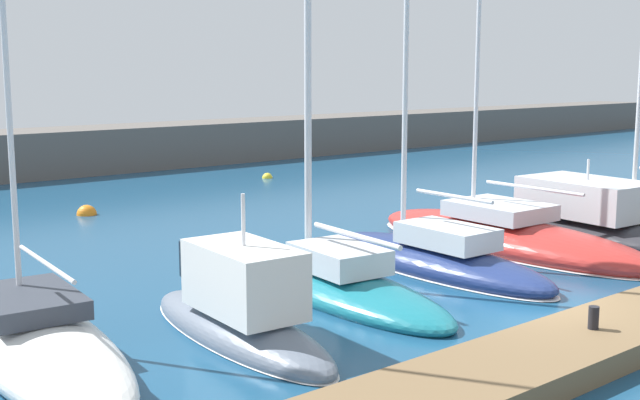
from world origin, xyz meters
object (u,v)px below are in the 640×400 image
(sailboat_teal_fourth, at_px, (332,277))
(mooring_buoy_yellow, at_px, (267,178))
(sailboat_red_sixth, at_px, (505,236))
(dock_bollard, at_px, (594,318))
(mooring_buoy_orange, at_px, (87,215))
(motorboat_slate_third, at_px, (239,315))
(motorboat_charcoal_seventh, at_px, (587,221))
(sailboat_white_second, at_px, (35,339))
(sailboat_navy_fifth, at_px, (434,256))

(sailboat_teal_fourth, xyz_separation_m, mooring_buoy_yellow, (10.96, 17.73, -0.36))
(sailboat_red_sixth, relative_size, dock_bollard, 43.13)
(sailboat_teal_fourth, height_order, sailboat_red_sixth, sailboat_red_sixth)
(sailboat_red_sixth, xyz_separation_m, mooring_buoy_orange, (-7.47, 13.26, -0.33))
(motorboat_slate_third, relative_size, sailboat_red_sixth, 0.34)
(sailboat_teal_fourth, distance_m, motorboat_charcoal_seventh, 10.64)
(dock_bollard, bearing_deg, sailboat_teal_fourth, 99.20)
(dock_bollard, bearing_deg, mooring_buoy_orange, 93.36)
(sailboat_white_second, bearing_deg, sailboat_red_sixth, -82.68)
(motorboat_slate_third, relative_size, motorboat_charcoal_seventh, 0.70)
(motorboat_slate_third, height_order, sailboat_red_sixth, sailboat_red_sixth)
(motorboat_charcoal_seventh, xyz_separation_m, mooring_buoy_yellow, (0.32, 17.90, -0.51))
(sailboat_red_sixth, bearing_deg, mooring_buoy_orange, 31.50)
(sailboat_white_second, distance_m, dock_bollard, 10.49)
(motorboat_charcoal_seventh, bearing_deg, sailboat_teal_fourth, 93.55)
(mooring_buoy_yellow, bearing_deg, sailboat_white_second, -135.76)
(sailboat_white_second, bearing_deg, sailboat_teal_fourth, -84.68)
(motorboat_slate_third, bearing_deg, sailboat_white_second, 72.46)
(dock_bollard, bearing_deg, sailboat_white_second, 142.15)
(sailboat_navy_fifth, distance_m, mooring_buoy_orange, 14.30)
(sailboat_teal_fourth, bearing_deg, motorboat_slate_third, 116.74)
(sailboat_navy_fifth, relative_size, mooring_buoy_yellow, 30.91)
(motorboat_slate_third, bearing_deg, mooring_buoy_yellow, -33.26)
(sailboat_red_sixth, relative_size, mooring_buoy_yellow, 37.25)
(sailboat_teal_fourth, xyz_separation_m, mooring_buoy_orange, (-0.15, 13.76, -0.36))
(mooring_buoy_orange, bearing_deg, sailboat_white_second, -117.30)
(sailboat_white_second, relative_size, mooring_buoy_yellow, 34.28)
(sailboat_teal_fourth, distance_m, mooring_buoy_yellow, 20.85)
(sailboat_teal_fourth, height_order, motorboat_charcoal_seventh, sailboat_teal_fourth)
(sailboat_white_second, height_order, motorboat_charcoal_seventh, sailboat_white_second)
(sailboat_navy_fifth, relative_size, sailboat_red_sixth, 0.83)
(sailboat_navy_fifth, bearing_deg, sailboat_red_sixth, -80.10)
(sailboat_white_second, height_order, sailboat_navy_fifth, sailboat_white_second)
(sailboat_red_sixth, bearing_deg, dock_bollard, 139.89)
(motorboat_slate_third, bearing_deg, sailboat_teal_fourth, -64.71)
(sailboat_teal_fourth, bearing_deg, mooring_buoy_yellow, -26.19)
(motorboat_slate_third, xyz_separation_m, mooring_buoy_yellow, (14.60, 19.15, -0.47))
(sailboat_navy_fifth, distance_m, dock_bollard, 6.87)
(motorboat_slate_third, xyz_separation_m, dock_bollard, (4.69, -5.01, 0.22))
(mooring_buoy_orange, relative_size, dock_bollard, 1.67)
(sailboat_navy_fifth, xyz_separation_m, mooring_buoy_yellow, (7.40, 17.78, -0.35))
(sailboat_white_second, relative_size, sailboat_teal_fourth, 1.04)
(sailboat_teal_fourth, bearing_deg, sailboat_navy_fifth, -85.21)
(sailboat_navy_fifth, relative_size, motorboat_charcoal_seventh, 1.70)
(dock_bollard, bearing_deg, sailboat_red_sixth, 47.78)
(motorboat_slate_third, distance_m, mooring_buoy_yellow, 24.09)
(motorboat_slate_third, relative_size, sailboat_teal_fourth, 0.39)
(sailboat_teal_fourth, height_order, sailboat_navy_fifth, sailboat_teal_fourth)
(motorboat_charcoal_seventh, bearing_deg, motorboat_slate_third, 99.44)
(sailboat_red_sixth, xyz_separation_m, dock_bollard, (-6.28, -6.93, 0.35))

